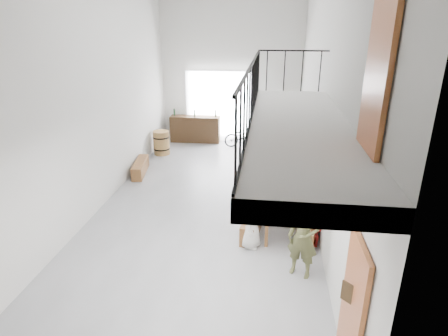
# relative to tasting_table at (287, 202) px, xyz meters

# --- Properties ---
(floor) EXTENTS (12.00, 12.00, 0.00)m
(floor) POSITION_rel_tasting_table_xyz_m (-2.03, 1.03, -0.71)
(floor) COLOR slate
(floor) RESTS_ON ground
(room_walls) EXTENTS (12.00, 12.00, 12.00)m
(room_walls) POSITION_rel_tasting_table_xyz_m (-2.03, 1.03, 2.85)
(room_walls) COLOR silver
(room_walls) RESTS_ON ground
(gateway_portal) EXTENTS (2.80, 0.08, 2.80)m
(gateway_portal) POSITION_rel_tasting_table_xyz_m (-2.43, 6.97, 0.69)
(gateway_portal) COLOR white
(gateway_portal) RESTS_ON ground
(right_wall_decor) EXTENTS (0.07, 8.28, 5.07)m
(right_wall_decor) POSITION_rel_tasting_table_xyz_m (0.67, -0.83, 1.04)
(right_wall_decor) COLOR #AD552C
(right_wall_decor) RESTS_ON ground
(balcony) EXTENTS (1.52, 5.62, 4.00)m
(balcony) POSITION_rel_tasting_table_xyz_m (-0.05, -2.09, 2.26)
(balcony) COLOR silver
(balcony) RESTS_ON ground
(tasting_table) EXTENTS (1.02, 2.03, 0.79)m
(tasting_table) POSITION_rel_tasting_table_xyz_m (0.00, 0.00, 0.00)
(tasting_table) COLOR brown
(tasting_table) RESTS_ON ground
(bench_inner) EXTENTS (0.60, 2.00, 0.45)m
(bench_inner) POSITION_rel_tasting_table_xyz_m (-0.71, 0.05, -0.48)
(bench_inner) COLOR brown
(bench_inner) RESTS_ON ground
(bench_wall) EXTENTS (0.46, 1.83, 0.42)m
(bench_wall) POSITION_rel_tasting_table_xyz_m (0.54, -0.05, -0.50)
(bench_wall) COLOR brown
(bench_wall) RESTS_ON ground
(tableware) EXTENTS (0.74, 1.28, 0.35)m
(tableware) POSITION_rel_tasting_table_xyz_m (-0.01, -0.04, 0.22)
(tableware) COLOR black
(tableware) RESTS_ON tasting_table
(side_bench) EXTENTS (0.53, 1.48, 0.41)m
(side_bench) POSITION_rel_tasting_table_xyz_m (-4.53, 2.99, -0.50)
(side_bench) COLOR brown
(side_bench) RESTS_ON ground
(oak_barrel) EXTENTS (0.59, 0.59, 0.87)m
(oak_barrel) POSITION_rel_tasting_table_xyz_m (-4.38, 4.95, -0.27)
(oak_barrel) COLOR olive
(oak_barrel) RESTS_ON ground
(serving_counter) EXTENTS (2.00, 0.59, 1.05)m
(serving_counter) POSITION_rel_tasting_table_xyz_m (-3.45, 6.68, -0.18)
(serving_counter) COLOR #39220F
(serving_counter) RESTS_ON ground
(counter_bottles) EXTENTS (1.75, 0.12, 0.28)m
(counter_bottles) POSITION_rel_tasting_table_xyz_m (-3.45, 6.67, 0.48)
(counter_bottles) COLOR black
(counter_bottles) RESTS_ON serving_counter
(guest_left_a) EXTENTS (0.59, 0.73, 1.30)m
(guest_left_a) POSITION_rel_tasting_table_xyz_m (-0.75, -0.82, -0.06)
(guest_left_a) COLOR silver
(guest_left_a) RESTS_ON ground
(guest_left_b) EXTENTS (0.35, 0.48, 1.24)m
(guest_left_b) POSITION_rel_tasting_table_xyz_m (-0.72, -0.21, -0.09)
(guest_left_b) COLOR #225B74
(guest_left_b) RESTS_ON ground
(guest_left_c) EXTENTS (0.49, 0.59, 1.11)m
(guest_left_c) POSITION_rel_tasting_table_xyz_m (-0.74, 0.49, -0.15)
(guest_left_c) COLOR silver
(guest_left_c) RESTS_ON ground
(guest_left_d) EXTENTS (0.51, 0.85, 1.30)m
(guest_left_d) POSITION_rel_tasting_table_xyz_m (-0.68, 0.95, -0.06)
(guest_left_d) COLOR #225B74
(guest_left_d) RESTS_ON ground
(guest_right_a) EXTENTS (0.39, 0.69, 1.11)m
(guest_right_a) POSITION_rel_tasting_table_xyz_m (0.60, -0.60, -0.15)
(guest_right_a) COLOR red
(guest_right_a) RESTS_ON ground
(guest_right_b) EXTENTS (0.53, 1.16, 1.21)m
(guest_right_b) POSITION_rel_tasting_table_xyz_m (0.56, 0.04, -0.10)
(guest_right_b) COLOR black
(guest_right_b) RESTS_ON ground
(guest_right_c) EXTENTS (0.50, 0.66, 1.20)m
(guest_right_c) POSITION_rel_tasting_table_xyz_m (0.52, 0.71, -0.11)
(guest_right_c) COLOR silver
(guest_right_c) RESTS_ON ground
(host_standing) EXTENTS (0.69, 0.58, 1.61)m
(host_standing) POSITION_rel_tasting_table_xyz_m (0.24, -1.68, 0.10)
(host_standing) COLOR #4D4F2C
(host_standing) RESTS_ON ground
(potted_plant) EXTENTS (0.46, 0.43, 0.42)m
(potted_plant) POSITION_rel_tasting_table_xyz_m (0.42, 1.65, -0.50)
(potted_plant) COLOR #1E531C
(potted_plant) RESTS_ON ground
(bicycle_near) EXTENTS (1.67, 0.96, 0.83)m
(bicycle_near) POSITION_rel_tasting_table_xyz_m (-1.41, 6.27, -0.29)
(bicycle_near) COLOR black
(bicycle_near) RESTS_ON ground
(bicycle_far) EXTENTS (1.82, 1.03, 1.05)m
(bicycle_far) POSITION_rel_tasting_table_xyz_m (-0.43, 6.21, -0.18)
(bicycle_far) COLOR black
(bicycle_far) RESTS_ON ground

